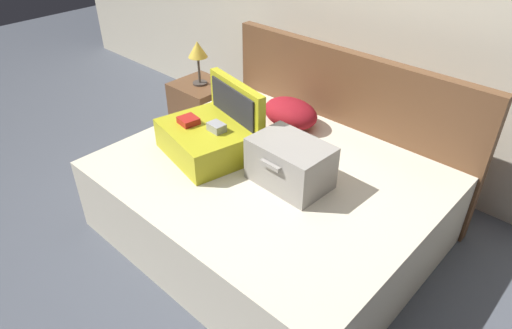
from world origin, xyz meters
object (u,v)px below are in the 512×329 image
at_px(hard_case_large, 210,135).
at_px(nightstand, 202,112).
at_px(hard_case_medium, 290,163).
at_px(pillow_near_headboard, 290,113).
at_px(table_lamp, 198,52).
at_px(bed, 269,203).

bearing_deg(hard_case_large, nightstand, 155.21).
height_order(hard_case_medium, pillow_near_headboard, hard_case_medium).
relative_size(nightstand, table_lamp, 1.45).
relative_size(bed, pillow_near_headboard, 4.63).
height_order(hard_case_medium, nightstand, hard_case_medium).
height_order(bed, table_lamp, table_lamp).
xyz_separation_m(bed, nightstand, (-1.25, 0.54, 0.01)).
bearing_deg(table_lamp, nightstand, 0.00).
distance_m(bed, nightstand, 1.36).
bearing_deg(bed, hard_case_medium, -3.78).
xyz_separation_m(pillow_near_headboard, nightstand, (-0.98, 0.01, -0.34)).
distance_m(bed, table_lamp, 1.47).
relative_size(hard_case_medium, nightstand, 0.88).
relative_size(pillow_near_headboard, table_lamp, 1.15).
xyz_separation_m(bed, hard_case_medium, (0.17, -0.01, 0.39)).
bearing_deg(bed, pillow_near_headboard, 117.08).
bearing_deg(hard_case_medium, pillow_near_headboard, 131.45).
distance_m(hard_case_medium, nightstand, 1.57).
relative_size(hard_case_medium, pillow_near_headboard, 1.11).
bearing_deg(pillow_near_headboard, table_lamp, 179.48).
height_order(nightstand, table_lamp, table_lamp).
bearing_deg(hard_case_large, pillow_near_headboard, 89.44).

